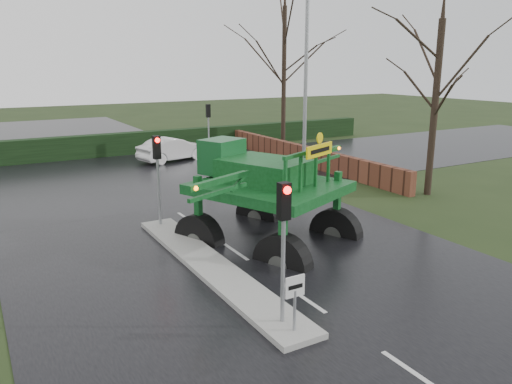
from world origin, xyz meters
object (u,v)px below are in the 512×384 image
traffic_signal_near (284,223)px  crop_sprayer (277,191)px  keep_left_sign (295,294)px  white_sedan (173,161)px  traffic_signal_mid (157,161)px  street_light_right (301,65)px  traffic_signal_far (208,119)px

traffic_signal_near → crop_sprayer: (2.01, 3.44, -0.26)m
keep_left_sign → white_sedan: keep_left_sign is taller
keep_left_sign → traffic_signal_near: (0.00, 0.49, 1.53)m
traffic_signal_mid → crop_sprayer: crop_sprayer is taller
street_light_right → traffic_signal_far: bearing=101.9°
traffic_signal_mid → street_light_right: bearing=25.4°
traffic_signal_near → traffic_signal_mid: 8.50m
crop_sprayer → traffic_signal_far: bearing=48.4°
street_light_right → white_sedan: (-4.20, 8.13, -5.99)m
street_light_right → traffic_signal_near: bearing=-126.1°
traffic_signal_far → traffic_signal_mid: bearing=58.1°
keep_left_sign → traffic_signal_far: traffic_signal_far is taller
traffic_signal_mid → street_light_right: 11.05m
traffic_signal_far → keep_left_sign: bearing=70.1°
keep_left_sign → white_sedan: bearing=76.2°
traffic_signal_near → traffic_signal_far: 22.42m
traffic_signal_far → traffic_signal_near: bearing=69.6°
traffic_signal_mid → traffic_signal_far: size_ratio=1.00×
keep_left_sign → street_light_right: street_light_right is taller
traffic_signal_far → street_light_right: bearing=101.9°
traffic_signal_near → traffic_signal_mid: size_ratio=1.00×
white_sedan → keep_left_sign: bearing=151.2°
crop_sprayer → white_sedan: (3.29, 17.69, -2.33)m
keep_left_sign → white_sedan: (5.30, 21.63, -1.06)m
street_light_right → white_sedan: size_ratio=2.20×
street_light_right → traffic_signal_mid: bearing=-154.6°
crop_sprayer → white_sedan: bearing=56.1°
street_light_right → crop_sprayer: bearing=-128.1°
keep_left_sign → street_light_right: 17.23m
traffic_signal_near → traffic_signal_mid: bearing=90.0°
street_light_right → crop_sprayer: 12.69m
traffic_signal_mid → white_sedan: 13.94m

